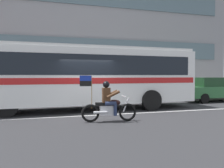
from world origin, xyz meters
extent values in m
plane|color=#2B2B2D|center=(0.00, 0.00, 0.00)|extent=(60.00, 60.00, 0.00)
cube|color=#B7B2A8|center=(0.00, 5.10, 0.07)|extent=(28.00, 3.80, 0.15)
cube|color=silver|center=(0.00, -0.60, 0.00)|extent=(26.60, 0.14, 0.01)
cube|color=gray|center=(0.00, 7.40, 5.55)|extent=(28.00, 0.80, 11.11)
cube|color=#4C606B|center=(0.00, 6.96, 3.89)|extent=(25.76, 0.10, 1.40)
cube|color=white|center=(0.08, 1.20, 1.73)|extent=(11.71, 2.98, 2.70)
cube|color=black|center=(0.08, 1.20, 2.28)|extent=(10.78, 2.99, 0.96)
cube|color=red|center=(0.08, 1.20, 1.53)|extent=(11.48, 3.01, 0.28)
cube|color=silver|center=(0.08, 1.20, 3.14)|extent=(11.47, 2.85, 0.16)
cylinder|color=black|center=(-3.53, 0.02, 0.52)|extent=(1.04, 0.30, 1.04)
cylinder|color=black|center=(3.27, 0.02, 0.52)|extent=(1.04, 0.30, 1.04)
torus|color=black|center=(1.12, -2.28, 0.34)|extent=(0.70, 0.17, 0.69)
torus|color=black|center=(-0.32, -2.11, 0.34)|extent=(0.70, 0.17, 0.69)
cube|color=silver|center=(0.35, -2.19, 0.44)|extent=(0.67, 0.35, 0.36)
ellipsoid|color=black|center=(0.60, -2.22, 0.72)|extent=(0.51, 0.33, 0.24)
cube|color=black|center=(0.15, -2.17, 0.69)|extent=(0.59, 0.32, 0.12)
cylinder|color=silver|center=(1.06, -2.27, 0.65)|extent=(0.28, 0.09, 0.58)
cylinder|color=silver|center=(0.98, -2.26, 0.96)|extent=(0.11, 0.64, 0.04)
cylinder|color=silver|center=(0.03, -2.31, 0.39)|extent=(0.56, 0.15, 0.09)
cube|color=#4C2D19|center=(0.28, -2.18, 1.02)|extent=(0.32, 0.39, 0.56)
sphere|color=black|center=(0.28, -2.18, 1.44)|extent=(0.26, 0.26, 0.26)
cylinder|color=#232D4C|center=(0.44, -2.02, 0.72)|extent=(0.43, 0.20, 0.15)
cylinder|color=#232D4C|center=(0.62, -2.04, 0.48)|extent=(0.13, 0.13, 0.46)
cylinder|color=#232D4C|center=(0.40, -2.38, 0.72)|extent=(0.43, 0.20, 0.15)
cylinder|color=#232D4C|center=(0.58, -2.40, 0.48)|extent=(0.13, 0.13, 0.46)
cylinder|color=#4C2D19|center=(0.54, -2.01, 1.06)|extent=(0.53, 0.17, 0.32)
cylinder|color=#4C2D19|center=(0.50, -2.41, 1.06)|extent=(0.53, 0.17, 0.32)
cylinder|color=olive|center=(-0.27, -2.12, 1.15)|extent=(0.02, 0.02, 1.25)
cube|color=#1933A5|center=(-0.50, -2.09, 1.68)|extent=(0.44, 0.07, 0.20)
cube|color=black|center=(-0.50, -2.09, 1.47)|extent=(0.44, 0.07, 0.20)
cube|color=#2D6638|center=(9.16, 2.60, 0.68)|extent=(4.37, 1.88, 0.72)
cube|color=#19381E|center=(8.94, 2.60, 1.34)|extent=(2.28, 1.62, 0.60)
cylinder|color=black|center=(7.82, 1.75, 0.32)|extent=(0.64, 0.22, 0.64)
cylinder|color=gold|center=(-4.14, 3.67, 0.44)|extent=(0.22, 0.22, 0.58)
sphere|color=gold|center=(-4.14, 3.67, 0.80)|extent=(0.20, 0.20, 0.20)
cylinder|color=gold|center=(-4.14, 3.53, 0.47)|extent=(0.09, 0.10, 0.09)
camera|label=1|loc=(-2.17, -10.99, 1.78)|focal=38.42mm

